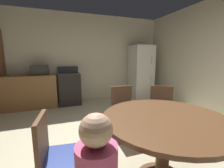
% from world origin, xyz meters
% --- Properties ---
extents(ground_plane, '(14.00, 14.00, 0.00)m').
position_xyz_m(ground_plane, '(0.00, 0.00, 0.00)').
color(ground_plane, beige).
extents(wall_back, '(5.60, 0.12, 2.70)m').
position_xyz_m(wall_back, '(0.00, 3.07, 1.35)').
color(wall_back, beige).
rests_on(wall_back, ground).
extents(kitchen_counter, '(1.72, 0.60, 0.90)m').
position_xyz_m(kitchen_counter, '(-1.64, 2.67, 0.45)').
color(kitchen_counter, olive).
rests_on(kitchen_counter, ground).
extents(oven_range, '(0.60, 0.60, 1.10)m').
position_xyz_m(oven_range, '(-0.43, 2.67, 0.47)').
color(oven_range, black).
rests_on(oven_range, ground).
extents(refrigerator, '(0.68, 0.68, 1.76)m').
position_xyz_m(refrigerator, '(1.94, 2.62, 0.88)').
color(refrigerator, white).
rests_on(refrigerator, ground).
extents(microwave, '(0.44, 0.32, 0.26)m').
position_xyz_m(microwave, '(-1.19, 2.67, 1.03)').
color(microwave, '#2D2B28').
rests_on(microwave, kitchen_counter).
extents(dining_table, '(1.30, 1.30, 0.76)m').
position_xyz_m(dining_table, '(0.29, -0.68, 0.61)').
color(dining_table, brown).
rests_on(dining_table, ground).
extents(chair_west, '(0.44, 0.44, 0.87)m').
position_xyz_m(chair_west, '(-0.77, -0.56, 0.50)').
color(chair_west, brown).
rests_on(chair_west, ground).
extents(chair_north, '(0.41, 0.41, 0.87)m').
position_xyz_m(chair_north, '(0.31, 0.39, 0.50)').
color(chair_north, brown).
rests_on(chair_north, ground).
extents(chair_northeast, '(0.56, 0.56, 0.87)m').
position_xyz_m(chair_northeast, '(0.92, 0.19, 0.50)').
color(chair_northeast, brown).
rests_on(chair_northeast, ground).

